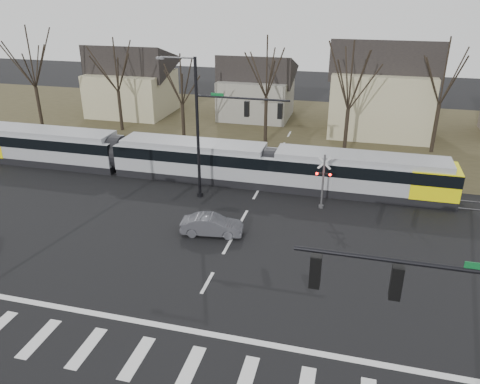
# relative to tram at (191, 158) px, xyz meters

# --- Properties ---
(ground) EXTENTS (140.00, 140.00, 0.00)m
(ground) POSITION_rel_tram_xyz_m (5.90, -16.00, -1.68)
(ground) COLOR black
(grass_verge) EXTENTS (140.00, 28.00, 0.01)m
(grass_verge) POSITION_rel_tram_xyz_m (5.90, 16.00, -1.68)
(grass_verge) COLOR #38331E
(grass_verge) RESTS_ON ground
(crosswalk) EXTENTS (27.00, 2.60, 0.01)m
(crosswalk) POSITION_rel_tram_xyz_m (5.90, -20.00, -1.67)
(crosswalk) COLOR silver
(crosswalk) RESTS_ON ground
(stop_line) EXTENTS (28.00, 0.35, 0.01)m
(stop_line) POSITION_rel_tram_xyz_m (5.90, -17.80, -1.67)
(stop_line) COLOR silver
(stop_line) RESTS_ON ground
(lane_dashes) EXTENTS (0.18, 30.00, 0.01)m
(lane_dashes) POSITION_rel_tram_xyz_m (5.90, -0.00, -1.67)
(lane_dashes) COLOR silver
(lane_dashes) RESTS_ON ground
(rail_pair) EXTENTS (90.00, 1.52, 0.06)m
(rail_pair) POSITION_rel_tram_xyz_m (5.90, -0.20, -1.65)
(rail_pair) COLOR #59595E
(rail_pair) RESTS_ON ground
(tram) EXTENTS (40.70, 3.02, 3.09)m
(tram) POSITION_rel_tram_xyz_m (0.00, 0.00, 0.00)
(tram) COLOR gray
(tram) RESTS_ON ground
(sedan) EXTENTS (2.45, 4.28, 1.29)m
(sedan) POSITION_rel_tram_xyz_m (4.54, -8.85, -1.04)
(sedan) COLOR #48494F
(sedan) RESTS_ON ground
(signal_pole_near_right) EXTENTS (6.72, 0.44, 8.00)m
(signal_pole_near_right) POSITION_rel_tram_xyz_m (16.02, -22.00, 3.48)
(signal_pole_near_right) COLOR black
(signal_pole_near_right) RESTS_ON ground
(signal_pole_far) EXTENTS (9.28, 0.44, 10.20)m
(signal_pole_far) POSITION_rel_tram_xyz_m (3.49, -3.50, 4.02)
(signal_pole_far) COLOR black
(signal_pole_far) RESTS_ON ground
(rail_crossing_signal) EXTENTS (1.08, 0.36, 4.00)m
(rail_crossing_signal) POSITION_rel_tram_xyz_m (10.90, -3.21, 0.20)
(rail_crossing_signal) COLOR #59595B
(rail_crossing_signal) RESTS_ON ground
(tree_row) EXTENTS (59.20, 7.20, 10.00)m
(tree_row) POSITION_rel_tram_xyz_m (7.90, 10.00, 3.32)
(tree_row) COLOR black
(tree_row) RESTS_ON ground
(house_a) EXTENTS (9.72, 8.64, 8.60)m
(house_a) POSITION_rel_tram_xyz_m (-14.10, 18.00, 2.78)
(house_a) COLOR tan
(house_a) RESTS_ON ground
(house_b) EXTENTS (8.64, 7.56, 7.65)m
(house_b) POSITION_rel_tram_xyz_m (0.90, 20.00, 2.29)
(house_b) COLOR gray
(house_b) RESTS_ON ground
(house_c) EXTENTS (10.80, 8.64, 10.10)m
(house_c) POSITION_rel_tram_xyz_m (14.90, 17.00, 3.55)
(house_c) COLOR tan
(house_c) RESTS_ON ground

